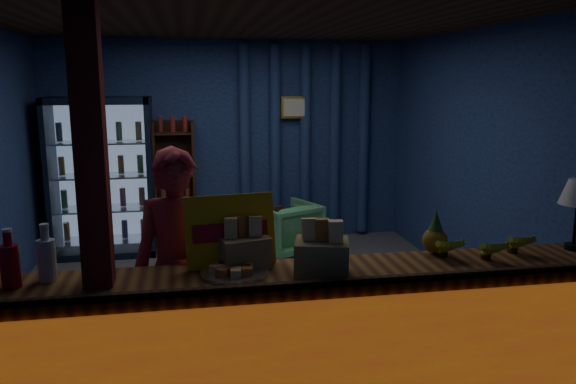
# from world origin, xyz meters

# --- Properties ---
(ground) EXTENTS (4.60, 4.60, 0.00)m
(ground) POSITION_xyz_m (0.00, 0.00, 0.00)
(ground) COLOR #515154
(ground) RESTS_ON ground
(room_walls) EXTENTS (4.60, 4.60, 4.60)m
(room_walls) POSITION_xyz_m (0.00, 0.00, 1.57)
(room_walls) COLOR navy
(room_walls) RESTS_ON ground
(counter) EXTENTS (4.40, 0.57, 0.99)m
(counter) POSITION_xyz_m (0.00, -1.91, 0.48)
(counter) COLOR brown
(counter) RESTS_ON ground
(support_post) EXTENTS (0.16, 0.16, 2.60)m
(support_post) POSITION_xyz_m (-1.05, -1.90, 1.30)
(support_post) COLOR maroon
(support_post) RESTS_ON ground
(beverage_cooler) EXTENTS (1.20, 0.62, 1.90)m
(beverage_cooler) POSITION_xyz_m (-1.55, 1.92, 0.93)
(beverage_cooler) COLOR black
(beverage_cooler) RESTS_ON ground
(bottle_shelf) EXTENTS (0.50, 0.28, 1.60)m
(bottle_shelf) POSITION_xyz_m (-0.70, 2.06, 0.79)
(bottle_shelf) COLOR #3B2012
(bottle_shelf) RESTS_ON ground
(curtain_folds) EXTENTS (1.74, 0.14, 2.50)m
(curtain_folds) POSITION_xyz_m (1.00, 2.14, 1.30)
(curtain_folds) COLOR navy
(curtain_folds) RESTS_ON room_walls
(framed_picture) EXTENTS (0.36, 0.04, 0.28)m
(framed_picture) POSITION_xyz_m (0.85, 2.10, 1.75)
(framed_picture) COLOR gold
(framed_picture) RESTS_ON room_walls
(shopkeeper) EXTENTS (0.64, 0.45, 1.67)m
(shopkeeper) POSITION_xyz_m (-0.62, -1.45, 0.84)
(shopkeeper) COLOR maroon
(shopkeeper) RESTS_ON ground
(green_chair) EXTENTS (0.91, 0.92, 0.64)m
(green_chair) POSITION_xyz_m (0.62, 1.44, 0.32)
(green_chair) COLOR #5EBD76
(green_chair) RESTS_ON ground
(side_table) EXTENTS (0.62, 0.52, 0.59)m
(side_table) POSITION_xyz_m (0.54, 1.52, 0.25)
(side_table) COLOR #3B2012
(side_table) RESTS_ON ground
(yellow_sign) EXTENTS (0.57, 0.19, 0.45)m
(yellow_sign) POSITION_xyz_m (-0.29, -1.70, 1.17)
(yellow_sign) COLOR #D8A10B
(yellow_sign) RESTS_ON counter
(soda_bottles) EXTENTS (0.45, 0.18, 0.34)m
(soda_bottles) POSITION_xyz_m (-1.53, -1.81, 1.09)
(soda_bottles) COLOR #AA0B19
(soda_bottles) RESTS_ON counter
(snack_box_left) EXTENTS (0.37, 0.33, 0.34)m
(snack_box_left) POSITION_xyz_m (0.24, -1.95, 1.07)
(snack_box_left) COLOR #9D824C
(snack_box_left) RESTS_ON counter
(snack_box_centre) EXTENTS (0.35, 0.31, 0.32)m
(snack_box_centre) POSITION_xyz_m (-0.21, -1.73, 1.06)
(snack_box_centre) COLOR #9D824C
(snack_box_centre) RESTS_ON counter
(pastry_tray) EXTENTS (0.41, 0.41, 0.07)m
(pastry_tray) POSITION_xyz_m (-0.28, -1.87, 0.97)
(pastry_tray) COLOR silver
(pastry_tray) RESTS_ON counter
(banana_bunches) EXTENTS (0.73, 0.29, 0.16)m
(banana_bunches) POSITION_xyz_m (1.35, -1.84, 1.03)
(banana_bunches) COLOR yellow
(banana_bunches) RESTS_ON counter
(pineapple) EXTENTS (0.17, 0.17, 0.29)m
(pineapple) POSITION_xyz_m (1.07, -1.71, 1.07)
(pineapple) COLOR olive
(pineapple) RESTS_ON counter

